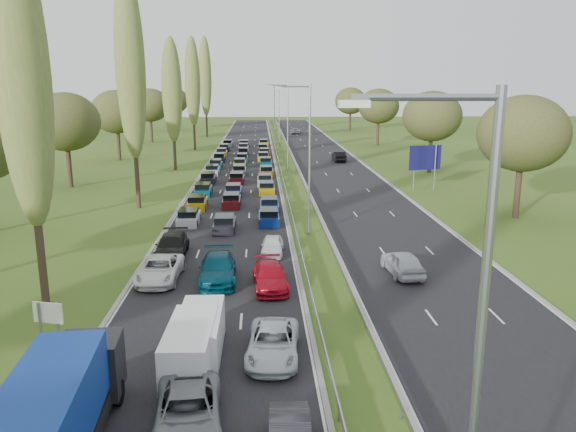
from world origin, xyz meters
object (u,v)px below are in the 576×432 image
object	(u,v)px
near_car_3	(172,246)
direction_sign	(425,160)
blue_lorry	(63,406)
white_van_rear	(191,345)
near_car_2	(160,269)
info_sign	(48,317)
white_van_front	(201,332)

from	to	relation	value
near_car_3	direction_sign	bearing A→B (deg)	42.76
near_car_3	blue_lorry	bearing A→B (deg)	-91.61
white_van_rear	direction_sign	xyz separation A→B (m)	(21.89, 40.39, 2.56)
near_car_2	blue_lorry	xyz separation A→B (m)	(-0.20, -16.91, 1.06)
info_sign	near_car_3	bearing A→B (deg)	75.10
blue_lorry	white_van_rear	size ratio (longest dim) A/B	1.66
white_van_rear	info_sign	size ratio (longest dim) A/B	2.34
near_car_2	near_car_3	xyz separation A→B (m)	(-0.03, 5.03, 0.04)
near_car_2	blue_lorry	distance (m)	16.94
near_car_2	near_car_3	size ratio (longest dim) A/B	0.99
white_van_front	white_van_rear	size ratio (longest dim) A/B	0.98
info_sign	direction_sign	size ratio (longest dim) A/B	0.40
direction_sign	near_car_3	bearing A→B (deg)	-136.06
white_van_front	info_sign	distance (m)	7.30
near_car_2	white_van_front	size ratio (longest dim) A/B	1.08
white_van_rear	blue_lorry	bearing A→B (deg)	-118.94
white_van_front	direction_sign	distance (m)	44.71
near_car_2	direction_sign	bearing A→B (deg)	51.61
white_van_front	blue_lorry	bearing A→B (deg)	-117.21
white_van_rear	info_sign	bearing A→B (deg)	162.02
near_car_2	white_van_rear	size ratio (longest dim) A/B	1.06
near_car_2	white_van_rear	world-z (taller)	white_van_rear
near_car_2	white_van_rear	bearing A→B (deg)	-71.49
near_car_3	white_van_front	bearing A→B (deg)	-77.66
direction_sign	white_van_front	bearing A→B (deg)	-118.95
white_van_rear	info_sign	distance (m)	7.35
near_car_2	direction_sign	distance (m)	38.69
near_car_2	info_sign	size ratio (longest dim) A/B	2.49
white_van_front	info_sign	bearing A→B (deg)	171.35
near_car_3	info_sign	distance (m)	14.15
direction_sign	white_van_rear	bearing A→B (deg)	-118.45
blue_lorry	white_van_front	world-z (taller)	blue_lorry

